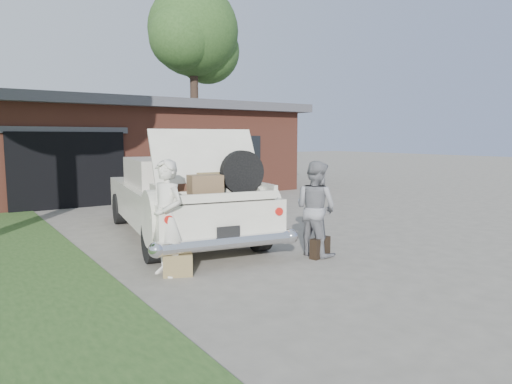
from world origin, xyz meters
TOP-DOWN VIEW (x-y plane):
  - ground at (0.00, 0.00)m, footprint 90.00×90.00m
  - house at (0.98, 11.47)m, footprint 12.80×7.80m
  - tree_right at (7.02, 16.74)m, footprint 5.52×4.80m
  - sedan at (-0.45, 2.73)m, footprint 3.09×5.92m
  - woman_left at (-1.78, 0.33)m, footprint 0.58×0.72m
  - woman_right at (0.83, -0.01)m, footprint 0.77×0.90m
  - suitcase_left at (-1.69, 0.16)m, footprint 0.45×0.30m
  - suitcase_right at (0.78, -0.20)m, footprint 0.47×0.25m

SIDE VIEW (x-z plane):
  - ground at x=0.00m, z-range 0.00..0.00m
  - suitcase_left at x=-1.69m, z-range 0.00..0.33m
  - suitcase_right at x=0.78m, z-range 0.00..0.34m
  - woman_right at x=0.83m, z-range 0.00..1.64m
  - sedan at x=-0.45m, z-range -0.26..1.92m
  - woman_left at x=-1.78m, z-range 0.00..1.72m
  - house at x=0.98m, z-range 0.02..3.32m
  - tree_right at x=7.02m, z-range 2.30..12.39m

